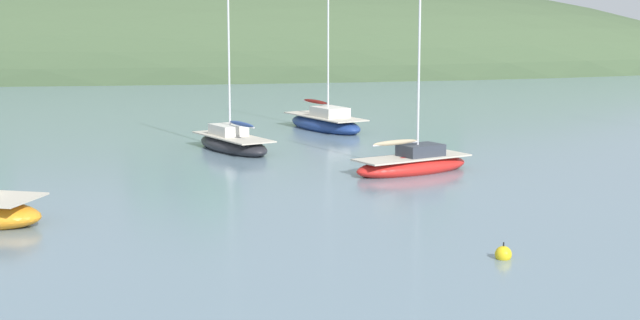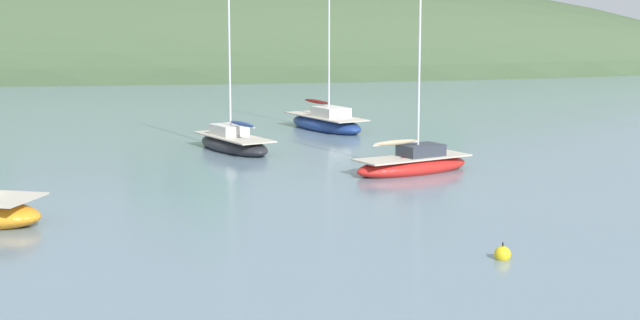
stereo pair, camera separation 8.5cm
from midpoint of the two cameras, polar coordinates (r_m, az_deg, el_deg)
name	(u,v)px [view 1 (the left image)]	position (r m, az deg, el deg)	size (l,w,h in m)	color
far_shoreline_hill	(15,71)	(101.43, -18.04, 5.13)	(150.00, 36.00, 26.17)	#425638
sailboat_blue_center	(325,123)	(50.57, 0.29, 2.29)	(4.56, 6.51, 9.13)	navy
sailboat_teal_outer	(413,164)	(37.46, 5.59, -0.23)	(5.47, 3.92, 7.48)	red
sailboat_cream_ketch	(233,143)	(43.27, -5.38, 1.05)	(4.17, 5.80, 8.32)	#232328
mooring_buoy_channel	(503,254)	(24.94, 10.97, -5.64)	(0.44, 0.44, 0.54)	yellow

